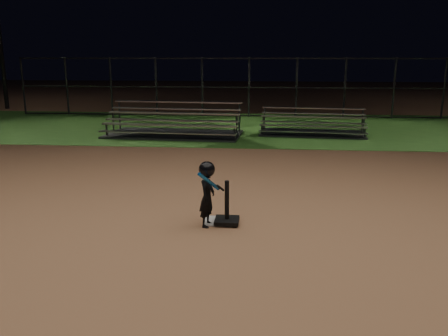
% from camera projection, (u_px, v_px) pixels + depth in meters
% --- Properties ---
extents(ground, '(80.00, 80.00, 0.00)m').
position_uv_depth(ground, '(219.00, 222.00, 7.49)').
color(ground, '#AF764F').
rests_on(ground, ground).
extents(grass_strip, '(60.00, 8.00, 0.01)m').
position_uv_depth(grass_strip, '(246.00, 127.00, 17.16)').
color(grass_strip, '#29581C').
rests_on(grass_strip, ground).
extents(home_plate, '(0.45, 0.45, 0.02)m').
position_uv_depth(home_plate, '(219.00, 221.00, 7.49)').
color(home_plate, beige).
rests_on(home_plate, ground).
extents(batting_tee, '(0.38, 0.38, 0.68)m').
position_uv_depth(batting_tee, '(227.00, 215.00, 7.38)').
color(batting_tee, black).
rests_on(batting_tee, home_plate).
extents(child_batter, '(0.42, 0.58, 1.04)m').
position_uv_depth(child_batter, '(207.00, 192.00, 7.19)').
color(child_batter, black).
rests_on(child_batter, ground).
extents(bleacher_left, '(4.50, 2.42, 1.07)m').
position_uv_depth(bleacher_left, '(174.00, 129.00, 15.36)').
color(bleacher_left, '#AEAFB3').
rests_on(bleacher_left, ground).
extents(bleacher_right, '(3.59, 1.99, 0.84)m').
position_uv_depth(bleacher_right, '(312.00, 129.00, 15.61)').
color(bleacher_right, '#A8A7AC').
rests_on(bleacher_right, ground).
extents(backstop_fence, '(20.08, 0.08, 2.50)m').
position_uv_depth(backstop_fence, '(249.00, 87.00, 19.77)').
color(backstop_fence, '#38383D').
rests_on(backstop_fence, ground).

